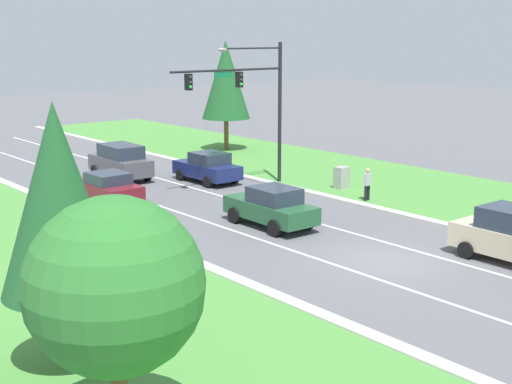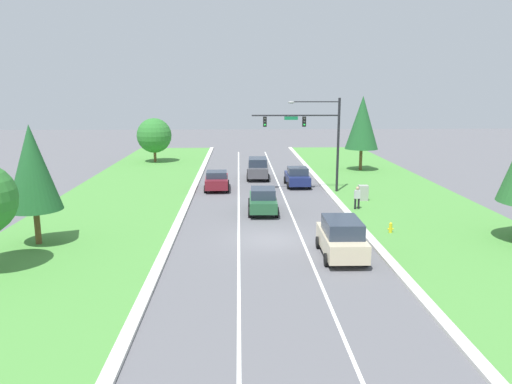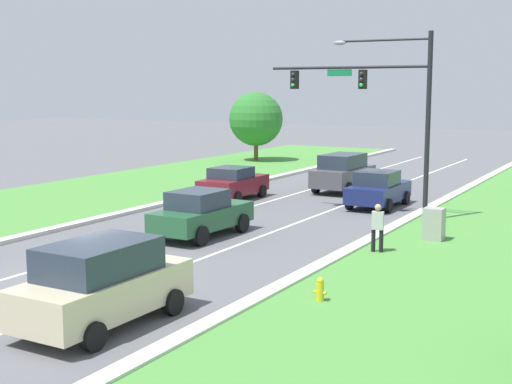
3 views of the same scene
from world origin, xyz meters
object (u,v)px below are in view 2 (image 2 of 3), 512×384
object	(u,v)px
burgundy_sedan	(217,180)
fire_hydrant	(391,228)
oak_far_left_tree	(154,136)
forest_sedan	(263,200)
pedestrian	(357,197)
utility_cabinet	(363,193)
conifer_near_right_tree	(362,123)
champagne_suv	(342,238)
traffic_signal_mast	(314,130)
graphite_suv	(258,168)
navy_sedan	(297,177)
conifer_mid_left_tree	(32,168)

from	to	relation	value
burgundy_sedan	fire_hydrant	xyz separation A→B (m)	(10.80, -13.57, -0.48)
fire_hydrant	oak_far_left_tree	bearing A→B (deg)	121.97
forest_sedan	pedestrian	distance (m)	6.69
utility_cabinet	pedestrian	world-z (taller)	pedestrian
conifer_near_right_tree	champagne_suv	bearing A→B (deg)	-105.53
traffic_signal_mast	champagne_suv	world-z (taller)	traffic_signal_mast
graphite_suv	oak_far_left_tree	world-z (taller)	oak_far_left_tree
burgundy_sedan	navy_sedan	xyz separation A→B (m)	(7.00, 1.37, 0.02)
navy_sedan	utility_cabinet	bearing A→B (deg)	-55.75
champagne_suv	graphite_suv	xyz separation A→B (m)	(-3.38, 22.77, 0.02)
burgundy_sedan	graphite_suv	bearing A→B (deg)	53.50
conifer_mid_left_tree	utility_cabinet	bearing A→B (deg)	26.54
champagne_suv	conifer_mid_left_tree	bearing A→B (deg)	171.83
forest_sedan	conifer_mid_left_tree	world-z (taller)	conifer_mid_left_tree
pedestrian	oak_far_left_tree	bearing A→B (deg)	-63.56
forest_sedan	champagne_suv	world-z (taller)	champagne_suv
pedestrian	conifer_mid_left_tree	world-z (taller)	conifer_mid_left_tree
burgundy_sedan	navy_sedan	distance (m)	7.14
traffic_signal_mast	utility_cabinet	xyz separation A→B (m)	(3.36, -3.50, -4.51)
fire_hydrant	champagne_suv	bearing A→B (deg)	-133.26
burgundy_sedan	oak_far_left_tree	world-z (taller)	oak_far_left_tree
graphite_suv	oak_far_left_tree	bearing A→B (deg)	137.92
pedestrian	champagne_suv	bearing A→B (deg)	61.91
pedestrian	conifer_mid_left_tree	size ratio (longest dim) A/B	0.26
champagne_suv	traffic_signal_mast	bearing A→B (deg)	87.56
navy_sedan	conifer_near_right_tree	size ratio (longest dim) A/B	0.55
forest_sedan	graphite_suv	size ratio (longest dim) A/B	0.98
utility_cabinet	fire_hydrant	world-z (taller)	utility_cabinet
champagne_suv	pedestrian	world-z (taller)	champagne_suv
burgundy_sedan	conifer_near_right_tree	size ratio (longest dim) A/B	0.54
forest_sedan	utility_cabinet	world-z (taller)	forest_sedan
conifer_near_right_tree	oak_far_left_tree	xyz separation A→B (m)	(-22.46, 6.71, -1.85)
conifer_mid_left_tree	burgundy_sedan	bearing A→B (deg)	58.79
fire_hydrant	oak_far_left_tree	xyz separation A→B (m)	(-18.65, 29.89, 2.81)
utility_cabinet	pedestrian	size ratio (longest dim) A/B	0.73
oak_far_left_tree	forest_sedan	bearing A→B (deg)	-65.03
navy_sedan	fire_hydrant	xyz separation A→B (m)	(3.79, -14.93, -0.50)
conifer_near_right_tree	burgundy_sedan	bearing A→B (deg)	-146.65
burgundy_sedan	navy_sedan	size ratio (longest dim) A/B	0.99
burgundy_sedan	oak_far_left_tree	bearing A→B (deg)	114.30
forest_sedan	pedestrian	xyz separation A→B (m)	(6.67, 0.50, 0.06)
graphite_suv	utility_cabinet	distance (m)	12.63
traffic_signal_mast	pedestrian	size ratio (longest dim) A/B	4.56
champagne_suv	navy_sedan	distance (m)	18.91
burgundy_sedan	pedestrian	bearing A→B (deg)	-38.19
champagne_suv	navy_sedan	size ratio (longest dim) A/B	1.07
forest_sedan	conifer_near_right_tree	bearing A→B (deg)	59.33
traffic_signal_mast	forest_sedan	distance (m)	9.14
graphite_suv	fire_hydrant	xyz separation A→B (m)	(7.12, -18.79, -0.69)
graphite_suv	oak_far_left_tree	size ratio (longest dim) A/B	0.89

